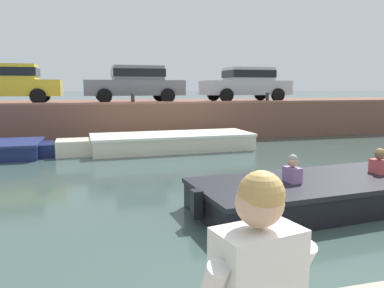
# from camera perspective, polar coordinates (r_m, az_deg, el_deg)

# --- Properties ---
(ground_plane) EXTENTS (400.00, 400.00, 0.00)m
(ground_plane) POSITION_cam_1_polar(r_m,az_deg,el_deg) (8.68, -1.75, -5.66)
(ground_plane) COLOR #384C47
(far_quay_wall) EXTENTS (60.00, 6.00, 1.50)m
(far_quay_wall) POSITION_cam_1_polar(r_m,az_deg,el_deg) (17.60, -8.71, 3.99)
(far_quay_wall) COLOR brown
(far_quay_wall) RESTS_ON ground
(far_wall_coping) EXTENTS (60.00, 0.24, 0.08)m
(far_wall_coping) POSITION_cam_1_polar(r_m,az_deg,el_deg) (14.70, -7.52, 6.22)
(far_wall_coping) COLOR #925F4C
(far_wall_coping) RESTS_ON far_quay_wall
(boat_moored_central_cream) EXTENTS (6.57, 2.12, 0.57)m
(boat_moored_central_cream) POSITION_cam_1_polar(r_m,az_deg,el_deg) (12.83, -4.18, 0.28)
(boat_moored_central_cream) COLOR silver
(boat_moored_central_cream) RESTS_ON ground
(motorboat_passing) EXTENTS (6.86, 2.36, 1.01)m
(motorboat_passing) POSITION_cam_1_polar(r_m,az_deg,el_deg) (7.64, 23.45, -6.33)
(motorboat_passing) COLOR black
(motorboat_passing) RESTS_ON ground
(car_leftmost_yellow) EXTENTS (4.36, 1.90, 1.54)m
(car_leftmost_yellow) POSITION_cam_1_polar(r_m,az_deg,el_deg) (16.65, -26.60, 8.44)
(car_leftmost_yellow) COLOR yellow
(car_leftmost_yellow) RESTS_ON far_quay_wall
(car_left_inner_grey) EXTENTS (4.19, 2.01, 1.54)m
(car_left_inner_grey) POSITION_cam_1_polar(r_m,az_deg,el_deg) (16.43, -8.64, 9.25)
(car_left_inner_grey) COLOR slate
(car_left_inner_grey) RESTS_ON far_quay_wall
(car_centre_silver) EXTENTS (3.97, 2.02, 1.54)m
(car_centre_silver) POSITION_cam_1_polar(r_m,az_deg,el_deg) (17.75, 8.25, 9.21)
(car_centre_silver) COLOR #B7BABC
(car_centre_silver) RESTS_ON far_quay_wall
(mooring_bollard_mid) EXTENTS (0.15, 0.15, 0.45)m
(mooring_bollard_mid) POSITION_cam_1_polar(r_m,az_deg,el_deg) (14.78, -9.02, 6.97)
(mooring_bollard_mid) COLOR #2D2B28
(mooring_bollard_mid) RESTS_ON far_quay_wall
(mooring_bollard_east) EXTENTS (0.15, 0.15, 0.45)m
(mooring_bollard_east) POSITION_cam_1_polar(r_m,az_deg,el_deg) (16.40, 11.41, 7.06)
(mooring_bollard_east) COLOR #2D2B28
(mooring_bollard_east) RESTS_ON far_quay_wall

